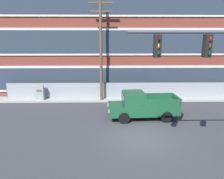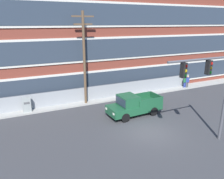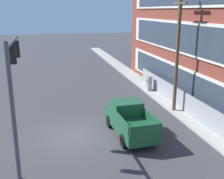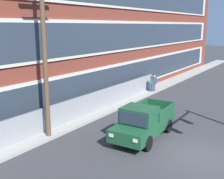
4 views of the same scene
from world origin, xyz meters
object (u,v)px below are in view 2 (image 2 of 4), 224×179
(electrical_cabinet, at_px, (27,106))
(utility_pole_near_corner, at_px, (84,56))
(pickup_truck_dark_green, at_px, (133,106))
(pedestrian_near_cabinet, at_px, (185,81))
(traffic_signal_mast, at_px, (213,82))
(pedestrian_by_fence, at_px, (188,81))

(electrical_cabinet, bearing_deg, utility_pole_near_corner, -0.81)
(pickup_truck_dark_green, distance_m, pedestrian_near_cabinet, 11.16)
(utility_pole_near_corner, relative_size, pedestrian_near_cabinet, 5.43)
(traffic_signal_mast, bearing_deg, electrical_cabinet, 134.82)
(electrical_cabinet, bearing_deg, pedestrian_near_cabinet, -0.13)
(pickup_truck_dark_green, height_order, pedestrian_by_fence, pickup_truck_dark_green)
(pickup_truck_dark_green, height_order, utility_pole_near_corner, utility_pole_near_corner)
(pickup_truck_dark_green, bearing_deg, traffic_signal_mast, -71.91)
(pickup_truck_dark_green, bearing_deg, utility_pole_near_corner, 124.31)
(pickup_truck_dark_green, distance_m, pedestrian_by_fence, 11.38)
(utility_pole_near_corner, distance_m, pedestrian_by_fence, 14.14)
(pickup_truck_dark_green, height_order, electrical_cabinet, pickup_truck_dark_green)
(pedestrian_near_cabinet, xyz_separation_m, pedestrian_by_fence, (0.30, -0.13, 0.00))
(utility_pole_near_corner, height_order, pedestrian_near_cabinet, utility_pole_near_corner)
(pickup_truck_dark_green, relative_size, electrical_cabinet, 3.34)
(pickup_truck_dark_green, distance_m, utility_pole_near_corner, 6.77)
(utility_pole_near_corner, xyz_separation_m, electrical_cabinet, (-5.70, 0.08, -4.24))
(utility_pole_near_corner, distance_m, pedestrian_near_cabinet, 13.86)
(traffic_signal_mast, xyz_separation_m, pedestrian_by_fence, (8.43, 10.70, -3.49))
(utility_pole_near_corner, relative_size, pedestrian_by_fence, 5.43)
(utility_pole_near_corner, height_order, pedestrian_by_fence, utility_pole_near_corner)
(traffic_signal_mast, height_order, utility_pole_near_corner, utility_pole_near_corner)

